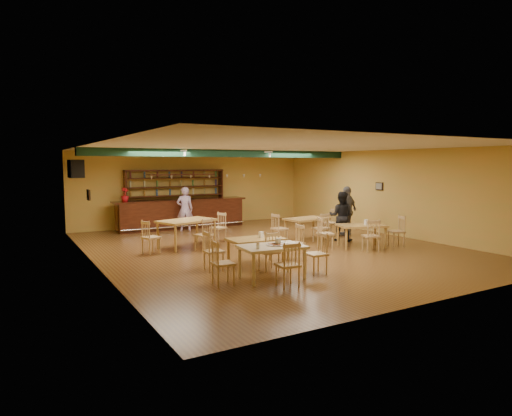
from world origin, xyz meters
TOP-DOWN VIEW (x-y plane):
  - floor at (0.00, 0.00)m, footprint 12.00×12.00m
  - ceiling_beam at (0.00, 2.80)m, footprint 10.00×0.30m
  - track_rail_left at (-1.80, 3.40)m, footprint 0.05×2.50m
  - track_rail_right at (1.40, 3.40)m, footprint 0.05×2.50m
  - ac_unit at (-4.80, 4.20)m, footprint 0.34×0.70m
  - picture_left at (-4.97, 1.00)m, footprint 0.04×0.34m
  - picture_right at (4.97, 0.50)m, footprint 0.04×0.34m
  - bar_counter at (-0.89, 5.15)m, footprint 5.23×0.85m
  - back_bar_hutch at (-0.89, 5.78)m, footprint 4.04×0.40m
  - poinsettia at (-3.05, 5.15)m, footprint 0.37×0.37m
  - dining_table_a at (-2.15, 1.30)m, footprint 1.89×1.47m
  - dining_table_b at (1.83, 0.65)m, footprint 1.51×1.01m
  - dining_table_c at (-1.53, -1.82)m, footprint 1.38×0.86m
  - dining_table_d at (2.39, -1.36)m, footprint 1.58×1.24m
  - near_table at (-1.89, -3.15)m, footprint 1.45×1.00m
  - pizza_tray at (-1.79, -3.15)m, footprint 0.41×0.41m
  - parmesan_shaker at (-2.33, -3.29)m, footprint 0.08×0.08m
  - napkin_stack at (-1.54, -2.95)m, footprint 0.22×0.18m
  - pizza_server at (-1.64, -3.10)m, footprint 0.33×0.13m
  - side_plate at (-1.35, -3.34)m, footprint 0.24×0.24m
  - patron_bar at (-1.06, 4.33)m, footprint 0.69×0.54m
  - patron_right_a at (2.63, -0.15)m, footprint 0.98×0.99m
  - patron_right_b at (3.59, 0.64)m, footprint 1.09×0.67m

SIDE VIEW (x-z plane):
  - floor at x=0.00m, z-range 0.00..0.00m
  - dining_table_c at x=-1.53m, z-range 0.00..0.68m
  - dining_table_d at x=2.39m, z-range 0.00..0.69m
  - dining_table_b at x=1.83m, z-range 0.00..0.71m
  - near_table at x=-1.89m, z-range 0.00..0.74m
  - dining_table_a at x=-2.15m, z-range 0.00..0.83m
  - bar_counter at x=-0.89m, z-range 0.00..1.13m
  - side_plate at x=-1.35m, z-range 0.74..0.75m
  - pizza_tray at x=-1.79m, z-range 0.74..0.75m
  - napkin_stack at x=-1.54m, z-range 0.74..0.77m
  - pizza_server at x=-1.64m, z-range 0.75..0.76m
  - parmesan_shaker at x=-2.33m, z-range 0.74..0.85m
  - patron_right_a at x=2.63m, z-range 0.00..1.61m
  - patron_bar at x=-1.06m, z-range 0.00..1.66m
  - patron_right_b at x=3.59m, z-range 0.00..1.73m
  - back_bar_hutch at x=-0.89m, z-range 0.00..2.28m
  - poinsettia at x=-3.05m, z-range 1.13..1.65m
  - picture_left at x=-4.97m, z-range 1.56..1.84m
  - picture_right at x=4.97m, z-range 1.56..1.84m
  - ac_unit at x=-4.80m, z-range 2.11..2.59m
  - ceiling_beam at x=0.00m, z-range 2.75..3.00m
  - track_rail_left at x=-1.80m, z-range 2.92..2.96m
  - track_rail_right at x=1.40m, z-range 2.92..2.96m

